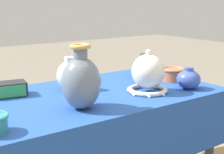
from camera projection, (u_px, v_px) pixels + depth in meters
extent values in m
cylinder|color=#38383D|center=(141.00, 128.00, 2.19)|extent=(0.04, 0.04, 0.69)
cube|color=#38383D|center=(87.00, 99.00, 1.58)|extent=(1.22, 0.64, 0.03)
cube|color=#234C9E|center=(87.00, 95.00, 1.57)|extent=(1.24, 0.66, 0.01)
cube|color=#234C9E|center=(132.00, 146.00, 1.34)|extent=(1.24, 0.01, 0.27)
ellipsoid|color=slate|center=(81.00, 83.00, 1.35)|extent=(0.16, 0.16, 0.21)
cylinder|color=slate|center=(80.00, 52.00, 1.32)|extent=(0.05, 0.05, 0.05)
torus|color=gold|center=(80.00, 46.00, 1.31)|extent=(0.08, 0.08, 0.02)
torus|color=white|center=(148.00, 90.00, 1.60)|extent=(0.19, 0.19, 0.02)
ellipsoid|color=white|center=(148.00, 71.00, 1.58)|extent=(0.15, 0.15, 0.16)
sphere|color=white|center=(149.00, 52.00, 1.56)|extent=(0.03, 0.03, 0.03)
cone|color=white|center=(162.00, 87.00, 1.66)|extent=(0.01, 0.04, 0.03)
cone|color=white|center=(149.00, 85.00, 1.69)|extent=(0.04, 0.04, 0.03)
cone|color=white|center=(135.00, 86.00, 1.68)|extent=(0.04, 0.01, 0.03)
cone|color=white|center=(128.00, 89.00, 1.62)|extent=(0.04, 0.04, 0.03)
cone|color=white|center=(132.00, 93.00, 1.55)|extent=(0.01, 0.04, 0.03)
cone|color=white|center=(146.00, 95.00, 1.51)|extent=(0.04, 0.04, 0.03)
cone|color=white|center=(161.00, 94.00, 1.53)|extent=(0.04, 0.01, 0.03)
cone|color=white|center=(168.00, 91.00, 1.59)|extent=(0.04, 0.04, 0.03)
cube|color=#232328|center=(7.00, 89.00, 1.54)|extent=(0.18, 0.12, 0.06)
cube|color=green|center=(9.00, 92.00, 1.49)|extent=(0.14, 0.03, 0.05)
ellipsoid|color=white|center=(70.00, 76.00, 1.63)|extent=(0.13, 0.13, 0.14)
cylinder|color=white|center=(70.00, 59.00, 1.62)|extent=(0.05, 0.05, 0.02)
ellipsoid|color=#2D2D33|center=(145.00, 67.00, 1.88)|extent=(0.14, 0.14, 0.12)
cylinder|color=#2D2D33|center=(145.00, 56.00, 1.87)|extent=(0.05, 0.05, 0.02)
cylinder|color=#BC6642|center=(173.00, 75.00, 1.82)|extent=(0.12, 0.12, 0.06)
torus|color=#BC6642|center=(173.00, 69.00, 1.81)|extent=(0.13, 0.13, 0.01)
ellipsoid|color=#3851A8|center=(189.00, 79.00, 1.66)|extent=(0.12, 0.12, 0.09)
cylinder|color=#3851A8|center=(189.00, 69.00, 1.65)|extent=(0.04, 0.04, 0.02)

